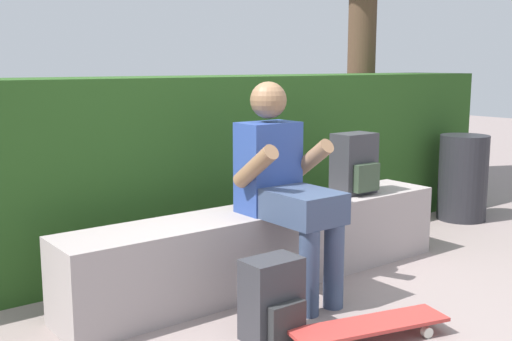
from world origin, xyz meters
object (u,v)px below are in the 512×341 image
Objects in this scene: skateboard_near_person at (369,326)px; backpack_on_ground at (273,300)px; person_skater at (284,182)px; trash_bin at (463,178)px; bench_main at (268,246)px; backpack_on_bench at (355,164)px.

backpack_on_ground is at bearing 139.10° from skateboard_near_person.
trash_bin is at bearing 10.59° from person_skater.
bench_main reaches higher than skateboard_near_person.
person_skater is 0.93m from skateboard_near_person.
backpack_on_bench is at bearing 47.56° from skateboard_near_person.
person_skater is 3.04× the size of backpack_on_bench.
bench_main is 6.47× the size of backpack_on_bench.
skateboard_near_person is at bearing -95.52° from person_skater.
backpack_on_ground is 2.90m from trash_bin.
trash_bin is (2.77, 0.86, 0.17)m from backpack_on_ground.
person_skater is at bearing -103.52° from bench_main.
person_skater reaches higher than bench_main.
trash_bin reaches higher than bench_main.
backpack_on_bench is at bearing -0.75° from bench_main.
backpack_on_bench is 0.55× the size of trash_bin.
skateboard_near_person is 1.14× the size of trash_bin.
backpack_on_bench is 1.00× the size of backpack_on_ground.
backpack_on_ground is (-0.35, 0.30, 0.12)m from skateboard_near_person.
trash_bin is (2.42, 1.16, 0.29)m from skateboard_near_person.
trash_bin is at bearing 5.76° from bench_main.
backpack_on_ground is (-0.47, -0.63, -0.04)m from bench_main.
skateboard_near_person is at bearing -97.33° from bench_main.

